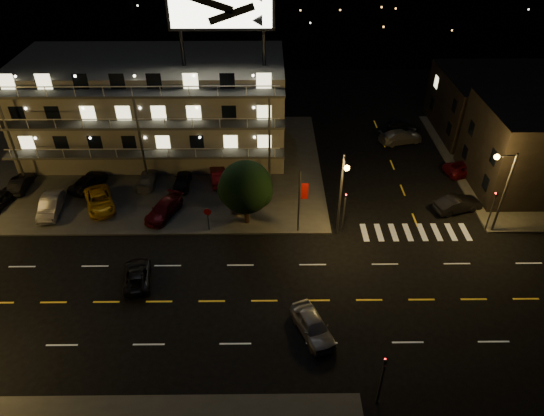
{
  "coord_description": "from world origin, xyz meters",
  "views": [
    {
      "loc": [
        2.33,
        -25.7,
        27.32
      ],
      "look_at": [
        2.66,
        8.0,
        2.94
      ],
      "focal_mm": 32.0,
      "sensor_mm": 36.0,
      "label": 1
    }
  ],
  "objects_px": {
    "lot_car_7": "(147,179)",
    "road_car_west": "(137,275)",
    "lot_car_4": "(240,196)",
    "tree": "(245,188)",
    "lot_car_2": "(99,201)",
    "road_car_east": "(313,326)",
    "side_car_0": "(458,204)"
  },
  "relations": [
    {
      "from": "tree",
      "to": "side_car_0",
      "type": "xyz_separation_m",
      "value": [
        19.98,
        1.78,
        -3.09
      ]
    },
    {
      "from": "lot_car_4",
      "to": "road_car_east",
      "type": "xyz_separation_m",
      "value": [
        5.83,
        -15.97,
        -0.14
      ]
    },
    {
      "from": "tree",
      "to": "side_car_0",
      "type": "height_order",
      "value": "tree"
    },
    {
      "from": "tree",
      "to": "lot_car_4",
      "type": "bearing_deg",
      "value": 103.45
    },
    {
      "from": "tree",
      "to": "lot_car_2",
      "type": "relative_size",
      "value": 1.2
    },
    {
      "from": "lot_car_7",
      "to": "road_car_west",
      "type": "xyz_separation_m",
      "value": [
        1.95,
        -13.97,
        -0.14
      ]
    },
    {
      "from": "lot_car_7",
      "to": "lot_car_4",
      "type": "bearing_deg",
      "value": 161.2
    },
    {
      "from": "tree",
      "to": "road_car_east",
      "type": "distance_m",
      "value": 14.11
    },
    {
      "from": "tree",
      "to": "lot_car_2",
      "type": "xyz_separation_m",
      "value": [
        -14.07,
        2.5,
        -2.97
      ]
    },
    {
      "from": "tree",
      "to": "lot_car_7",
      "type": "bearing_deg",
      "value": 147.81
    },
    {
      "from": "lot_car_2",
      "to": "lot_car_4",
      "type": "xyz_separation_m",
      "value": [
        13.31,
        0.67,
        0.04
      ]
    },
    {
      "from": "lot_car_2",
      "to": "side_car_0",
      "type": "relative_size",
      "value": 1.13
    },
    {
      "from": "tree",
      "to": "lot_car_7",
      "type": "height_order",
      "value": "tree"
    },
    {
      "from": "lot_car_2",
      "to": "lot_car_4",
      "type": "distance_m",
      "value": 13.33
    },
    {
      "from": "lot_car_4",
      "to": "lot_car_2",
      "type": "bearing_deg",
      "value": 179.36
    },
    {
      "from": "side_car_0",
      "to": "road_car_east",
      "type": "bearing_deg",
      "value": 117.29
    },
    {
      "from": "tree",
      "to": "road_car_east",
      "type": "xyz_separation_m",
      "value": [
        5.08,
        -12.81,
        -3.07
      ]
    },
    {
      "from": "lot_car_2",
      "to": "road_car_west",
      "type": "relative_size",
      "value": 1.18
    },
    {
      "from": "tree",
      "to": "lot_car_7",
      "type": "relative_size",
      "value": 1.48
    },
    {
      "from": "lot_car_2",
      "to": "road_car_east",
      "type": "height_order",
      "value": "lot_car_2"
    },
    {
      "from": "side_car_0",
      "to": "tree",
      "type": "bearing_deg",
      "value": 78.0
    },
    {
      "from": "side_car_0",
      "to": "road_car_west",
      "type": "distance_m",
      "value": 29.83
    },
    {
      "from": "road_car_west",
      "to": "lot_car_4",
      "type": "bearing_deg",
      "value": -135.83
    },
    {
      "from": "lot_car_4",
      "to": "tree",
      "type": "bearing_deg",
      "value": -80.04
    },
    {
      "from": "lot_car_2",
      "to": "road_car_west",
      "type": "bearing_deg",
      "value": -83.94
    },
    {
      "from": "lot_car_4",
      "to": "lot_car_7",
      "type": "relative_size",
      "value": 1.07
    },
    {
      "from": "road_car_west",
      "to": "tree",
      "type": "bearing_deg",
      "value": -148.49
    },
    {
      "from": "lot_car_7",
      "to": "road_car_east",
      "type": "height_order",
      "value": "road_car_east"
    },
    {
      "from": "road_car_east",
      "to": "road_car_west",
      "type": "distance_m",
      "value": 14.48
    },
    {
      "from": "lot_car_2",
      "to": "side_car_0",
      "type": "distance_m",
      "value": 34.06
    },
    {
      "from": "road_car_east",
      "to": "road_car_west",
      "type": "height_order",
      "value": "road_car_east"
    },
    {
      "from": "lot_car_4",
      "to": "road_car_east",
      "type": "bearing_deg",
      "value": -73.43
    }
  ]
}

